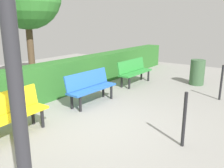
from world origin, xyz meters
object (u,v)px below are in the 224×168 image
bench_green (134,70)px  bench_yellow (7,113)px  trash_bin (197,72)px  bench_blue (90,86)px

bench_green → bench_yellow: same height
trash_bin → bench_green: bearing=-58.1°
bench_blue → trash_bin: trash_bin is taller
bench_blue → trash_bin: 4.06m
bench_green → trash_bin: size_ratio=1.88×
bench_blue → bench_yellow: size_ratio=1.01×
bench_blue → bench_yellow: bearing=1.3°
bench_yellow → trash_bin: (-6.03, 1.83, -0.04)m
bench_green → bench_blue: bearing=3.0°
bench_green → trash_bin: bearing=123.1°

